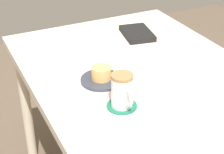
# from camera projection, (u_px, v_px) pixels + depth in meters

# --- Properties ---
(dining_table) EXTENTS (1.35, 0.83, 0.72)m
(dining_table) POSITION_uv_depth(u_px,v_px,m) (156.00, 101.00, 1.38)
(dining_table) COLOR beige
(dining_table) RESTS_ON ground_plane
(placemat) EXTENTS (0.42, 0.32, 0.00)m
(placemat) POSITION_uv_depth(u_px,v_px,m) (102.00, 91.00, 1.31)
(placemat) COLOR silver
(placemat) RESTS_ON dining_table
(pastry_plate) EXTENTS (0.15, 0.15, 0.01)m
(pastry_plate) POSITION_uv_depth(u_px,v_px,m) (101.00, 80.00, 1.36)
(pastry_plate) COLOR #333842
(pastry_plate) RESTS_ON placemat
(pastry) EXTENTS (0.07, 0.07, 0.05)m
(pastry) POSITION_uv_depth(u_px,v_px,m) (101.00, 73.00, 1.35)
(pastry) COLOR #E0A860
(pastry) RESTS_ON pastry_plate
(coffee_coaster) EXTENTS (0.10, 0.10, 0.00)m
(coffee_coaster) POSITION_uv_depth(u_px,v_px,m) (122.00, 106.00, 1.22)
(coffee_coaster) COLOR #196B4C
(coffee_coaster) RESTS_ON placemat
(coffee_mug) EXTENTS (0.10, 0.07, 0.11)m
(coffee_mug) POSITION_uv_depth(u_px,v_px,m) (122.00, 91.00, 1.19)
(coffee_mug) COLOR white
(coffee_mug) RESTS_ON coffee_coaster
(teaspoon) EXTENTS (0.13, 0.04, 0.01)m
(teaspoon) POSITION_uv_depth(u_px,v_px,m) (75.00, 108.00, 1.21)
(teaspoon) COLOR silver
(teaspoon) RESTS_ON placemat
(small_book) EXTENTS (0.20, 0.15, 0.02)m
(small_book) POSITION_uv_depth(u_px,v_px,m) (137.00, 33.00, 1.72)
(small_book) COLOR black
(small_book) RESTS_ON dining_table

